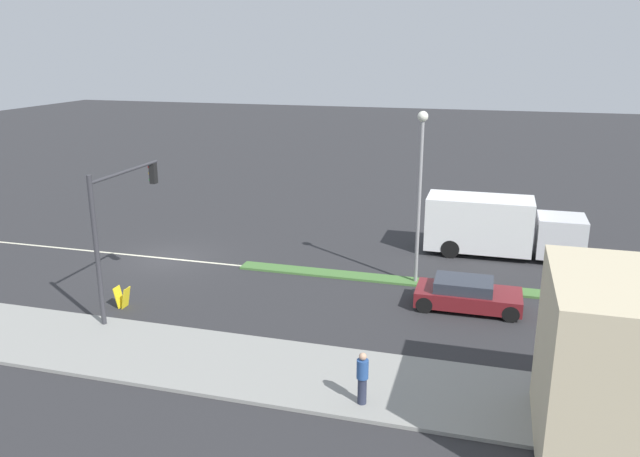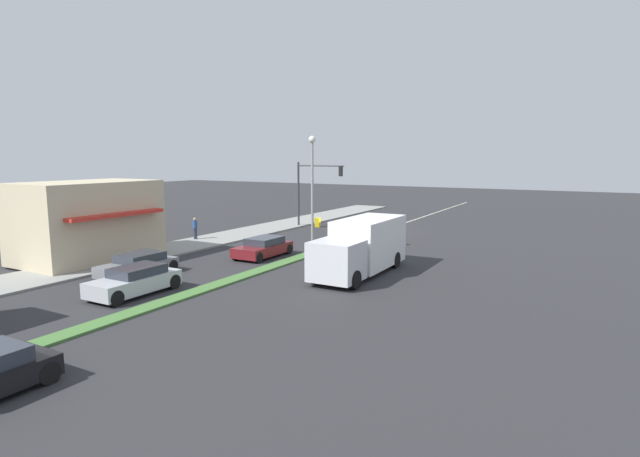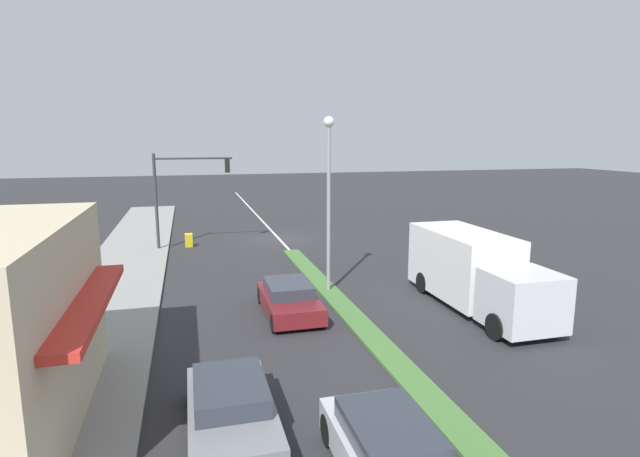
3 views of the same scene
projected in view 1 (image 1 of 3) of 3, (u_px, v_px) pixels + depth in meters
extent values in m
plane|color=#2B2B2D|center=(557.00, 297.00, 25.83)|extent=(160.00, 160.00, 0.00)
cube|color=gray|center=(603.00, 417.00, 17.37)|extent=(4.00, 73.00, 0.12)
cube|color=beige|center=(167.00, 258.00, 30.50)|extent=(0.16, 60.00, 0.01)
cylinder|color=#333338|center=(97.00, 252.00, 22.30)|extent=(0.18, 0.18, 5.60)
cylinder|color=#333338|center=(126.00, 171.00, 23.67)|extent=(4.50, 0.12, 0.12)
cube|color=black|center=(153.00, 173.00, 25.60)|extent=(0.28, 0.24, 0.84)
sphere|color=red|center=(150.00, 167.00, 25.56)|extent=(0.18, 0.18, 0.18)
sphere|color=gold|center=(150.00, 173.00, 25.63)|extent=(0.18, 0.18, 0.18)
sphere|color=green|center=(151.00, 180.00, 25.71)|extent=(0.18, 0.18, 0.18)
cylinder|color=gray|center=(419.00, 204.00, 26.34)|extent=(0.16, 0.16, 7.00)
sphere|color=silver|center=(423.00, 116.00, 25.31)|extent=(0.44, 0.44, 0.44)
cylinder|color=#282D42|center=(362.00, 391.00, 17.84)|extent=(0.26, 0.26, 0.81)
cylinder|color=#284C8C|center=(363.00, 369.00, 17.64)|extent=(0.34, 0.34, 0.57)
sphere|color=tan|center=(363.00, 357.00, 17.53)|extent=(0.22, 0.22, 0.22)
cube|color=yellow|center=(119.00, 297.00, 24.75)|extent=(0.45, 0.21, 0.84)
cube|color=yellow|center=(126.00, 298.00, 24.66)|extent=(0.45, 0.21, 0.84)
cube|color=silver|center=(560.00, 236.00, 30.00)|extent=(2.28, 2.20, 1.90)
cube|color=white|center=(479.00, 223.00, 30.90)|extent=(2.40, 5.10, 2.60)
cylinder|color=black|center=(561.00, 245.00, 31.16)|extent=(0.28, 0.90, 0.90)
cylinder|color=black|center=(565.00, 258.00, 29.16)|extent=(0.28, 0.90, 0.90)
cylinder|color=black|center=(453.00, 236.00, 32.54)|extent=(0.28, 0.90, 0.90)
cylinder|color=black|center=(450.00, 249.00, 30.54)|extent=(0.28, 0.90, 0.90)
cylinder|color=black|center=(634.00, 340.00, 21.34)|extent=(0.22, 0.64, 0.64)
cube|color=maroon|center=(468.00, 297.00, 24.58)|extent=(1.89, 4.08, 0.59)
cube|color=#2D333D|center=(464.00, 285.00, 24.49)|extent=(1.61, 2.24, 0.44)
cylinder|color=black|center=(510.00, 297.00, 24.98)|extent=(0.22, 0.65, 0.65)
cylinder|color=black|center=(511.00, 314.00, 23.42)|extent=(0.22, 0.65, 0.65)
cylinder|color=black|center=(429.00, 289.00, 25.82)|extent=(0.22, 0.65, 0.65)
cylinder|color=black|center=(424.00, 305.00, 24.26)|extent=(0.22, 0.65, 0.65)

